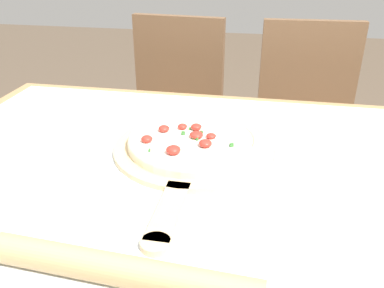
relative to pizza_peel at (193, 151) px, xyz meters
The scene contains 7 objects.
dining_table 0.13m from the pizza_peel, 34.56° to the right, with size 1.43×0.90×0.73m.
towel_cloth 0.07m from the pizza_peel, 34.56° to the right, with size 1.35×0.82×0.00m.
pizza_peel is the anchor object (origin of this frame).
pizza 0.03m from the pizza_peel, 91.56° to the left, with size 0.30×0.30×0.04m.
rolling_pin 0.40m from the pizza_peel, 93.72° to the right, with size 0.49×0.07×0.05m.
chair_left 0.80m from the pizza_peel, 106.88° to the left, with size 0.43×0.43×0.90m.
chair_right 0.83m from the pizza_peel, 66.68° to the left, with size 0.42×0.42×0.90m.
Camera 1 is at (0.09, -0.76, 1.17)m, focal length 38.00 mm.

